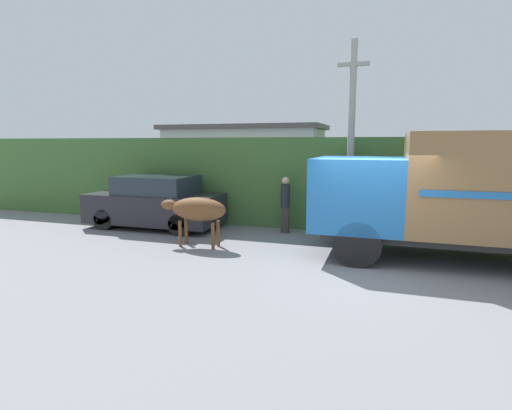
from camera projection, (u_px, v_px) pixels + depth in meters
name	position (u px, v px, depth m)	size (l,w,h in m)	color
ground_plane	(369.00, 270.00, 8.71)	(60.00, 60.00, 0.00)	gray
hillside_embankment	(378.00, 178.00, 14.61)	(32.00, 5.83, 2.92)	#426B33
building_backdrop	(244.00, 172.00, 14.38)	(5.67, 2.70, 3.37)	#B2BCAD
cargo_truck	(479.00, 192.00, 8.95)	(7.04, 2.53, 2.99)	#2D2D2D
brown_cow	(197.00, 210.00, 10.59)	(1.89, 0.62, 1.32)	brown
parked_suv	(155.00, 203.00, 13.00)	(4.33, 1.89, 1.70)	#232328
pedestrian_on_hill	(285.00, 201.00, 12.20)	(0.29, 0.29, 1.73)	#38332D
utility_pole	(351.00, 136.00, 11.61)	(0.90, 0.20, 5.63)	#9E998E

